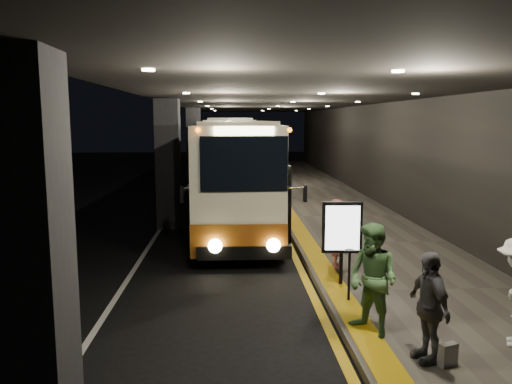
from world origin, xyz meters
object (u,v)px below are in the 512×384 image
object	(u,v)px
coach_second	(235,154)
passenger_boarding	(337,233)
coach_third	(233,142)
coach_main	(240,177)
passenger_waiting_green	(373,279)
info_sign	(342,229)
bag_polka	(448,355)
passenger_waiting_grey	(429,306)
stanchion_post	(349,276)

from	to	relation	value
coach_second	passenger_boarding	size ratio (longest dim) A/B	7.09
coach_third	coach_main	bearing A→B (deg)	-87.37
passenger_waiting_green	info_sign	world-z (taller)	passenger_waiting_green
passenger_boarding	bag_polka	distance (m)	5.06
passenger_waiting_grey	coach_second	bearing A→B (deg)	177.77
coach_main	passenger_boarding	xyz separation A→B (m)	(2.25, -5.65, -0.72)
passenger_waiting_grey	coach_main	bearing A→B (deg)	-175.28
passenger_boarding	stanchion_post	bearing A→B (deg)	178.49
coach_main	passenger_waiting_grey	distance (m)	10.78
passenger_waiting_green	bag_polka	world-z (taller)	passenger_waiting_green
coach_second	coach_third	xyz separation A→B (m)	(0.02, 17.52, -0.04)
coach_second	passenger_boarding	bearing A→B (deg)	-79.39
bag_polka	stanchion_post	size ratio (longest dim) A/B	0.33
passenger_waiting_green	stanchion_post	bearing A→B (deg)	146.51
coach_main	coach_second	xyz separation A→B (m)	(-0.06, 11.32, 0.06)
coach_main	info_sign	bearing A→B (deg)	-72.20
coach_third	passenger_waiting_grey	world-z (taller)	coach_third
coach_second	info_sign	distance (m)	18.41
passenger_waiting_green	coach_main	bearing A→B (deg)	157.65
passenger_waiting_green	info_sign	distance (m)	2.54
info_sign	coach_second	bearing A→B (deg)	100.13
coach_third	bag_polka	world-z (taller)	coach_third
coach_main	coach_third	bearing A→B (deg)	91.40
passenger_waiting_grey	stanchion_post	xyz separation A→B (m)	(-0.58, 2.49, -0.32)
passenger_waiting_green	bag_polka	bearing A→B (deg)	0.25
coach_third	stanchion_post	xyz separation A→B (m)	(2.04, -36.79, -1.07)
passenger_boarding	coach_main	bearing A→B (deg)	26.56
passenger_waiting_grey	info_sign	xyz separation A→B (m)	(-0.52, 3.48, 0.39)
coach_third	bag_polka	xyz separation A→B (m)	(2.87, -39.48, -1.42)
coach_second	passenger_waiting_grey	bearing A→B (deg)	-80.24
passenger_waiting_green	passenger_waiting_grey	xyz separation A→B (m)	(0.56, -0.96, -0.10)
passenger_waiting_green	passenger_waiting_grey	size ratio (longest dim) A/B	1.12
coach_main	passenger_waiting_grey	xyz separation A→B (m)	(2.58, -10.44, -0.73)
passenger_waiting_grey	coach_third	bearing A→B (deg)	174.67
coach_second	passenger_waiting_grey	distance (m)	21.93
bag_polka	passenger_waiting_grey	bearing A→B (deg)	140.91
coach_third	passenger_boarding	distance (m)	34.58
coach_main	passenger_boarding	bearing A→B (deg)	-66.96
passenger_boarding	stanchion_post	xyz separation A→B (m)	(-0.26, -2.30, -0.32)
coach_third	stanchion_post	size ratio (longest dim) A/B	11.36
coach_third	passenger_waiting_grey	size ratio (longest dim) A/B	6.96
passenger_waiting_grey	stanchion_post	distance (m)	2.58
coach_second	info_sign	size ratio (longest dim) A/B	6.51
passenger_boarding	stanchion_post	distance (m)	2.33
info_sign	coach_main	bearing A→B (deg)	110.00
coach_second	passenger_waiting_green	xyz separation A→B (m)	(2.08, -20.80, -0.69)
passenger_waiting_green	stanchion_post	world-z (taller)	passenger_waiting_green
coach_main	stanchion_post	size ratio (longest dim) A/B	11.25
coach_main	bag_polka	xyz separation A→B (m)	(2.82, -10.64, -1.39)
coach_second	passenger_boarding	xyz separation A→B (m)	(2.32, -16.97, -0.79)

